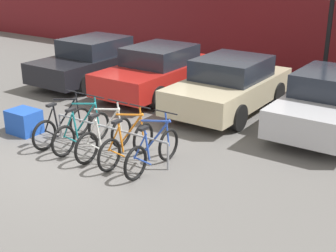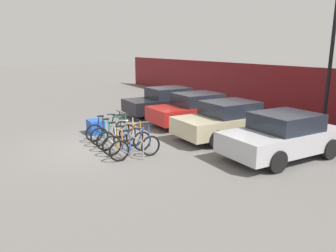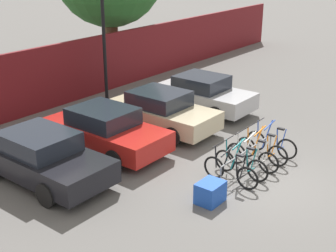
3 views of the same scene
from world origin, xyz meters
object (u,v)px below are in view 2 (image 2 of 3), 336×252
at_px(car_beige, 228,120).
at_px(car_silver, 283,136).
at_px(bicycle_teal, 114,133).
at_px(car_black, 167,101).
at_px(bicycle_orange, 127,142).
at_px(bicycle_black, 108,130).
at_px(bike_rack, 125,134).
at_px(bicycle_blue, 135,147).
at_px(car_red, 196,109).
at_px(cargo_crate, 96,127).
at_px(bicycle_white, 121,138).
at_px(lamp_post, 334,28).

relative_size(car_beige, car_silver, 1.02).
bearing_deg(bicycle_teal, car_black, 131.56).
bearing_deg(bicycle_orange, bicycle_black, -179.64).
relative_size(bike_rack, bicycle_blue, 1.74).
relative_size(bike_rack, bicycle_orange, 1.74).
xyz_separation_m(car_red, car_silver, (5.07, -0.23, -0.00)).
xyz_separation_m(bicycle_black, cargo_crate, (-1.15, -0.12, -0.10)).
relative_size(bicycle_orange, car_black, 0.41).
bearing_deg(bicycle_teal, car_red, 105.35).
height_order(bicycle_white, car_silver, car_silver).
distance_m(bicycle_orange, car_beige, 4.03).
xyz_separation_m(car_beige, lamp_post, (1.24, 3.96, 3.37)).
bearing_deg(car_silver, car_black, 178.70).
xyz_separation_m(bike_rack, car_red, (-1.71, 4.11, 0.22)).
distance_m(bicycle_white, car_beige, 4.10).
xyz_separation_m(bicycle_white, car_beige, (0.75, 4.02, 0.31)).
xyz_separation_m(bike_rack, bicycle_blue, (1.21, -0.15, -0.10)).
bearing_deg(car_black, car_beige, -2.12).
xyz_separation_m(bicycle_teal, bicycle_white, (0.64, 0.00, 0.00)).
relative_size(bicycle_teal, lamp_post, 0.23).
bearing_deg(car_red, bicycle_black, -83.32).
relative_size(bicycle_black, car_silver, 0.43).
xyz_separation_m(car_black, car_red, (2.49, 0.06, -0.00)).
height_order(bike_rack, bicycle_orange, bicycle_orange).
bearing_deg(car_red, bicycle_white, -68.15).
bearing_deg(bicycle_black, bike_rack, 8.94).
distance_m(bicycle_black, bicycle_white, 1.21).
height_order(car_silver, cargo_crate, car_silver).
height_order(bicycle_orange, car_black, car_black).
bearing_deg(bicycle_white, car_silver, 47.43).
xyz_separation_m(bike_rack, bicycle_orange, (0.58, -0.15, -0.10)).
bearing_deg(bicycle_white, car_red, 109.11).
bearing_deg(bicycle_white, cargo_crate, -179.95).
bearing_deg(bike_rack, car_black, 136.06).
xyz_separation_m(bicycle_white, bicycle_orange, (0.59, 0.00, 0.00)).
bearing_deg(bike_rack, cargo_crate, -173.65).
bearing_deg(bicycle_teal, bike_rack, 14.25).
distance_m(bicycle_teal, car_beige, 4.26).
height_order(bicycle_teal, lamp_post, lamp_post).
bearing_deg(car_silver, bicycle_blue, -117.99).
height_order(bicycle_white, bicycle_orange, same).
height_order(bicycle_teal, car_beige, car_beige).
relative_size(car_beige, cargo_crate, 5.75).
distance_m(bicycle_teal, bicycle_blue, 1.86).
xyz_separation_m(car_beige, car_silver, (2.61, 0.01, -0.00)).
relative_size(bicycle_white, cargo_crate, 2.44).
bearing_deg(lamp_post, car_beige, -107.44).
height_order(bicycle_blue, cargo_crate, bicycle_blue).
distance_m(bicycle_teal, lamp_post, 9.17).
relative_size(bicycle_blue, cargo_crate, 2.44).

